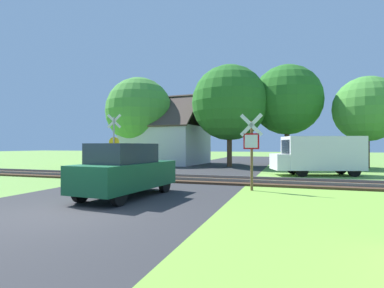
# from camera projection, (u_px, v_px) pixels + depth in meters

# --- Properties ---
(ground_plane) EXTENTS (160.00, 160.00, 0.00)m
(ground_plane) POSITION_uv_depth(u_px,v_px,m) (66.00, 213.00, 7.58)
(ground_plane) COLOR #6B9942
(road_asphalt) EXTENTS (7.23, 80.00, 0.01)m
(road_asphalt) POSITION_uv_depth(u_px,v_px,m) (111.00, 199.00, 9.48)
(road_asphalt) COLOR #2D2D30
(road_asphalt) RESTS_ON ground
(rail_track) EXTENTS (60.00, 2.60, 0.22)m
(rail_track) POSITION_uv_depth(u_px,v_px,m) (176.00, 179.00, 14.97)
(rail_track) COLOR #422D1E
(rail_track) RESTS_ON ground
(stop_sign_near) EXTENTS (0.87, 0.18, 2.93)m
(stop_sign_near) POSITION_uv_depth(u_px,v_px,m) (252.00, 146.00, 11.35)
(stop_sign_near) COLOR brown
(stop_sign_near) RESTS_ON ground
(crossing_sign_far) EXTENTS (0.86, 0.24, 3.65)m
(crossing_sign_far) POSITION_uv_depth(u_px,v_px,m) (114.00, 140.00, 18.24)
(crossing_sign_far) COLOR #9E9EA5
(crossing_sign_far) RESTS_ON ground
(house) EXTENTS (7.50, 7.26, 6.45)m
(house) POSITION_uv_depth(u_px,v_px,m) (167.00, 143.00, 28.47)
(house) COLOR #B7B7BC
(house) RESTS_ON ground
(tree_right) EXTENTS (5.80, 5.80, 8.44)m
(tree_right) POSITION_uv_depth(u_px,v_px,m) (287.00, 100.00, 24.94)
(tree_right) COLOR #513823
(tree_right) RESTS_ON ground
(tree_left) EXTENTS (6.14, 6.14, 8.03)m
(tree_left) POSITION_uv_depth(u_px,v_px,m) (139.00, 111.00, 27.81)
(tree_left) COLOR #513823
(tree_left) RESTS_ON ground
(tree_center) EXTENTS (6.17, 6.17, 8.33)m
(tree_center) POSITION_uv_depth(u_px,v_px,m) (229.00, 103.00, 24.54)
(tree_center) COLOR #513823
(tree_center) RESTS_ON ground
(tree_far) EXTENTS (4.95, 4.95, 6.99)m
(tree_far) POSITION_uv_depth(u_px,v_px,m) (367.00, 109.00, 22.78)
(tree_far) COLOR #513823
(tree_far) RESTS_ON ground
(mail_truck) EXTENTS (5.23, 3.22, 2.24)m
(mail_truck) POSITION_uv_depth(u_px,v_px,m) (319.00, 154.00, 17.17)
(mail_truck) COLOR white
(mail_truck) RESTS_ON ground
(parked_car) EXTENTS (1.98, 4.13, 1.78)m
(parked_car) POSITION_uv_depth(u_px,v_px,m) (126.00, 170.00, 9.91)
(parked_car) COLOR #144C2D
(parked_car) RESTS_ON ground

